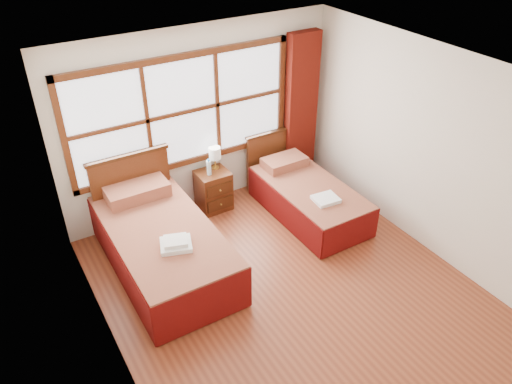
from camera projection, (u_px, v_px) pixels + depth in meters
floor at (289, 290)px, 5.91m from camera, size 4.50×4.50×0.00m
ceiling at (300, 79)px, 4.49m from camera, size 4.50×4.50×0.00m
wall_back at (200, 121)px, 6.82m from camera, size 4.00×0.00×4.00m
wall_left at (104, 265)px, 4.33m from camera, size 0.00×4.50×4.50m
wall_right at (429, 152)px, 6.06m from camera, size 0.00×4.50×4.50m
window at (183, 112)px, 6.57m from camera, size 3.16×0.06×1.56m
curtain at (301, 109)px, 7.48m from camera, size 0.50×0.16×2.30m
bed_left at (161, 243)px, 6.10m from camera, size 1.16×2.26×1.14m
bed_right at (307, 196)px, 7.09m from camera, size 0.94×1.96×0.91m
nightstand at (214, 190)px, 7.19m from camera, size 0.45×0.44×0.60m
towels_left at (176, 244)px, 5.61m from camera, size 0.43×0.40×0.10m
towels_right at (326, 199)px, 6.62m from camera, size 0.35×0.31×0.05m
lamp at (215, 154)px, 7.00m from camera, size 0.17×0.17×0.33m
bottle_near at (209, 168)px, 6.92m from camera, size 0.06×0.06×0.24m
bottle_far at (209, 167)px, 6.94m from camera, size 0.06×0.06×0.23m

